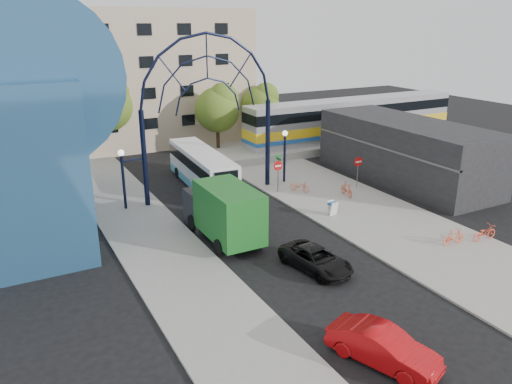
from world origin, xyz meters
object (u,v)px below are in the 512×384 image
black_suv (316,259)px  red_sedan (383,347)px  stop_sign (278,169)px  sandwich_board (333,206)px  tree_north_c (262,103)px  street_name_sign (279,164)px  do_not_enter_sign (358,165)px  bike_near_a (300,186)px  bike_far_a (484,233)px  bike_near_b (347,189)px  city_bus (202,168)px  gateway_arch (208,83)px  train_car (353,118)px  tree_north_a (219,107)px  bike_far_b (454,237)px  green_truck (223,211)px  tree_north_b (107,102)px

black_suv → red_sedan: (-2.17, -7.70, 0.12)m
stop_sign → sandwich_board: stop_sign is taller
tree_north_c → street_name_sign: bearing=-114.3°
do_not_enter_sign → sandwich_board: size_ratio=2.51×
do_not_enter_sign → bike_near_a: size_ratio=1.53×
black_suv → bike_far_a: size_ratio=2.47×
stop_sign → bike_far_a: (6.49, -13.73, -1.40)m
bike_near_a → bike_near_b: bearing=-78.5°
tree_north_c → black_suv: 30.47m
sandwich_board → city_bus: city_bus is taller
gateway_arch → red_sedan: gateway_arch is taller
black_suv → bike_near_a: (6.21, 11.15, -0.07)m
train_car → tree_north_a: size_ratio=3.59×
bike_near_b → black_suv: bearing=-125.9°
stop_sign → bike_far_b: bearing=-71.9°
train_car → bike_far_b: (-10.86, -23.28, -2.30)m
sandwich_board → bike_near_a: 5.37m
sandwich_board → bike_far_a: 9.58m
red_sedan → bike_far_a: size_ratio=2.49×
bike_near_a → bike_far_a: bearing=-103.2°
stop_sign → red_sedan: (-6.80, -19.56, -1.25)m
street_name_sign → green_truck: (-7.71, -6.29, -0.35)m
tree_north_b → red_sedan: size_ratio=1.79×
city_bus → bike_far_a: city_bus is taller
train_car → bike_far_b: bearing=-115.0°
bike_far_b → tree_north_b: bearing=27.9°
tree_north_c → black_suv: (-11.95, -27.79, -3.66)m
red_sedan → bike_far_a: 14.51m
black_suv → bike_far_a: black_suv is taller
green_truck → bike_near_a: bearing=29.3°
bike_far_b → do_not_enter_sign: bearing=-4.1°
sandwich_board → gateway_arch: bearing=124.9°
train_car → black_suv: 29.61m
tree_north_b → green_truck: bearing=-86.7°
stop_sign → bike_near_b: 5.47m
sandwich_board → train_car: (14.40, 16.02, 2.16)m
street_name_sign → tree_north_a: 13.59m
bike_near_b → bike_far_a: 10.72m
street_name_sign → bike_far_a: bearing=-67.0°
gateway_arch → stop_sign: (4.80, -2.00, -6.56)m
black_suv → bike_far_b: black_suv is taller
black_suv → bike_near_b: 12.30m
tree_north_b → tree_north_c: bearing=-7.1°
train_car → green_truck: size_ratio=3.54×
bike_near_a → red_sedan: bearing=-147.8°
black_suv → green_truck: bearing=104.2°
red_sedan → bike_far_b: bearing=8.0°
green_truck → black_suv: size_ratio=1.59×
tree_north_a → tree_north_b: tree_north_b is taller
city_bus → bike_far_a: size_ratio=6.06×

